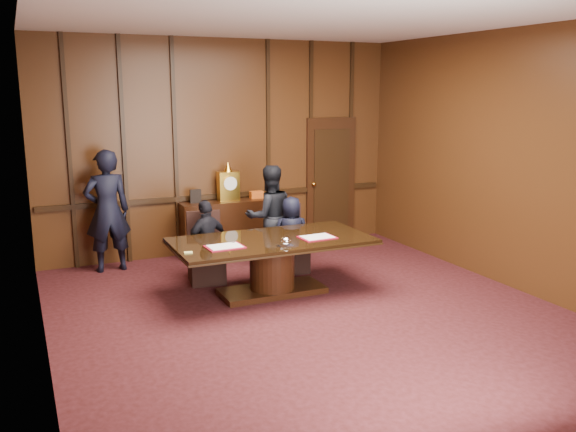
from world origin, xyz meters
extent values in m
plane|color=black|center=(0.00, 0.00, 0.00)|extent=(7.00, 7.00, 0.00)
plane|color=silver|center=(0.00, 0.00, 3.50)|extent=(7.00, 7.00, 0.00)
cube|color=black|center=(0.00, 3.50, 1.75)|extent=(6.00, 0.04, 3.50)
cube|color=black|center=(-3.00, 0.00, 1.75)|extent=(0.04, 7.00, 3.50)
cube|color=black|center=(3.00, 0.00, 1.75)|extent=(0.04, 7.00, 3.50)
cube|color=black|center=(0.00, 3.47, 0.95)|extent=(5.90, 0.05, 0.08)
cube|color=black|center=(2.00, 3.46, 1.10)|extent=(0.95, 0.06, 2.20)
sphere|color=gold|center=(1.63, 3.39, 1.05)|extent=(0.08, 0.08, 0.08)
cube|color=black|center=(0.00, 3.26, 0.45)|extent=(1.60, 0.45, 0.90)
cube|color=black|center=(-0.70, 3.26, 0.03)|extent=(0.12, 0.40, 0.06)
cube|color=black|center=(0.70, 3.26, 0.03)|extent=(0.12, 0.40, 0.06)
cube|color=gold|center=(0.00, 3.26, 1.14)|extent=(0.34, 0.18, 0.48)
cylinder|color=white|center=(0.00, 3.16, 1.20)|extent=(0.22, 0.03, 0.22)
cone|color=gold|center=(0.00, 3.26, 1.46)|extent=(0.14, 0.14, 0.16)
cube|color=black|center=(-0.55, 3.28, 1.01)|extent=(0.18, 0.04, 0.22)
cube|color=orange|center=(0.50, 3.28, 0.96)|extent=(0.22, 0.12, 0.12)
cube|color=black|center=(-0.14, 1.10, 0.04)|extent=(1.40, 0.60, 0.08)
cylinder|color=black|center=(-0.14, 1.10, 0.39)|extent=(0.60, 0.60, 0.62)
cube|color=black|center=(-0.14, 1.10, 0.71)|extent=(2.62, 1.32, 0.02)
cube|color=black|center=(-0.14, 1.10, 0.73)|extent=(2.60, 1.30, 0.06)
cube|color=maroon|center=(-0.84, 0.94, 0.77)|extent=(0.47, 0.35, 0.01)
cube|color=white|center=(-0.84, 0.94, 0.78)|extent=(0.41, 0.30, 0.01)
cube|color=maroon|center=(0.43, 0.90, 0.77)|extent=(0.48, 0.35, 0.01)
cube|color=white|center=(0.43, 0.90, 0.78)|extent=(0.41, 0.30, 0.01)
cube|color=white|center=(-0.14, 0.65, 0.77)|extent=(0.20, 0.14, 0.01)
ellipsoid|color=white|center=(-0.14, 0.65, 0.82)|extent=(0.13, 0.13, 0.10)
cube|color=#DBD46B|center=(-1.33, 0.85, 0.77)|extent=(0.11, 0.09, 0.01)
cube|color=black|center=(-0.79, 1.95, 0.23)|extent=(0.54, 0.54, 0.46)
cube|color=black|center=(-0.76, 2.16, 0.72)|extent=(0.48, 0.12, 0.55)
cylinder|color=black|center=(-0.99, 1.75, 0.12)|extent=(0.04, 0.04, 0.23)
cylinder|color=black|center=(-0.59, 2.15, 0.12)|extent=(0.04, 0.04, 0.23)
cube|color=black|center=(0.51, 1.95, 0.23)|extent=(0.52, 0.52, 0.46)
cube|color=black|center=(0.53, 2.16, 0.72)|extent=(0.48, 0.10, 0.55)
cylinder|color=black|center=(0.31, 1.75, 0.12)|extent=(0.04, 0.04, 0.23)
cylinder|color=black|center=(0.71, 2.15, 0.12)|extent=(0.04, 0.04, 0.23)
imported|color=black|center=(-0.79, 1.90, 0.60)|extent=(0.76, 0.51, 1.19)
imported|color=black|center=(0.51, 1.90, 0.57)|extent=(0.64, 0.51, 1.15)
imported|color=black|center=(-1.95, 3.10, 0.92)|extent=(0.69, 0.48, 1.84)
imported|color=black|center=(0.33, 2.31, 0.79)|extent=(0.80, 0.64, 1.57)
camera|label=1|loc=(-3.15, -6.10, 2.71)|focal=38.00mm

